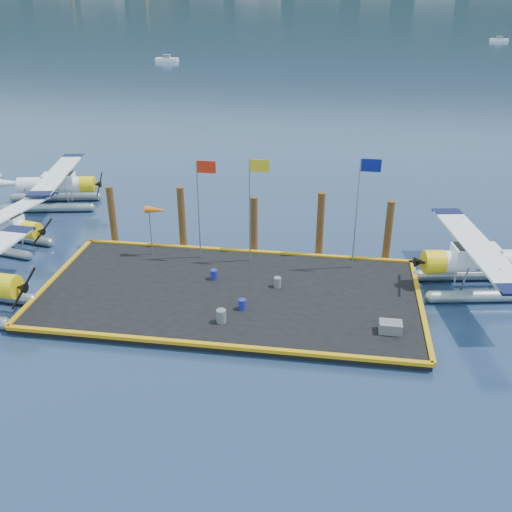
{
  "coord_description": "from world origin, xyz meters",
  "views": [
    {
      "loc": [
        5.28,
        -26.09,
        15.65
      ],
      "look_at": [
        1.13,
        2.0,
        1.62
      ],
      "focal_mm": 40.0,
      "sensor_mm": 36.0,
      "label": 1
    }
  ],
  "objects": [
    {
      "name": "piling_1",
      "position": [
        -4.0,
        5.4,
        2.1
      ],
      "size": [
        0.44,
        0.44,
        4.2
      ],
      "primitive_type": "cylinder",
      "color": "#462814",
      "rests_on": "ground"
    },
    {
      "name": "piling_2",
      "position": [
        0.5,
        5.4,
        1.9
      ],
      "size": [
        0.44,
        0.44,
        3.8
      ],
      "primitive_type": "cylinder",
      "color": "#462814",
      "rests_on": "ground"
    },
    {
      "name": "drum_2",
      "position": [
        2.48,
        0.89,
        0.68
      ],
      "size": [
        0.39,
        0.39,
        0.56
      ],
      "primitive_type": "cylinder",
      "color": "slate",
      "rests_on": "dock"
    },
    {
      "name": "dock_bumpers",
      "position": [
        0.0,
        0.0,
        0.49
      ],
      "size": [
        20.25,
        10.25,
        0.18
      ],
      "primitive_type": null,
      "color": "orange",
      "rests_on": "dock"
    },
    {
      "name": "flagpole_blue",
      "position": [
        6.7,
        3.8,
        4.69
      ],
      "size": [
        1.14,
        0.08,
        6.5
      ],
      "color": "#929199",
      "rests_on": "dock"
    },
    {
      "name": "flagpole_yellow",
      "position": [
        0.7,
        3.8,
        4.51
      ],
      "size": [
        1.14,
        0.08,
        6.2
      ],
      "color": "#929199",
      "rests_on": "dock"
    },
    {
      "name": "seaplane_c",
      "position": [
        -15.4,
        11.45,
        1.53
      ],
      "size": [
        9.08,
        9.92,
        3.51
      ],
      "rotation": [
        0.0,
        0.0,
        -1.39
      ],
      "color": "gray",
      "rests_on": "ground"
    },
    {
      "name": "ground",
      "position": [
        0.0,
        0.0,
        0.0
      ],
      "size": [
        4000.0,
        4000.0,
        0.0
      ],
      "primitive_type": "plane",
      "color": "navy",
      "rests_on": "ground"
    },
    {
      "name": "crate",
      "position": [
        8.27,
        -2.69,
        0.67
      ],
      "size": [
        1.08,
        0.72,
        0.54
      ],
      "primitive_type": "cube",
      "color": "slate",
      "rests_on": "dock"
    },
    {
      "name": "windsock",
      "position": [
        -5.03,
        3.8,
        3.23
      ],
      "size": [
        1.4,
        0.44,
        3.12
      ],
      "color": "#929199",
      "rests_on": "dock"
    },
    {
      "name": "seaplane_d",
      "position": [
        13.33,
        2.8,
        1.62
      ],
      "size": [
        9.64,
        10.54,
        3.73
      ],
      "rotation": [
        0.0,
        0.0,
        1.75
      ],
      "color": "gray",
      "rests_on": "ground"
    },
    {
      "name": "piling_4",
      "position": [
        8.5,
        5.4,
        2.0
      ],
      "size": [
        0.44,
        0.44,
        4.0
      ],
      "primitive_type": "cylinder",
      "color": "#462814",
      "rests_on": "ground"
    },
    {
      "name": "piling_3",
      "position": [
        4.5,
        5.4,
        2.15
      ],
      "size": [
        0.44,
        0.44,
        4.3
      ],
      "primitive_type": "cylinder",
      "color": "#462814",
      "rests_on": "ground"
    },
    {
      "name": "flagpole_red",
      "position": [
        -2.29,
        3.8,
        4.4
      ],
      "size": [
        1.14,
        0.08,
        6.0
      ],
      "color": "#929199",
      "rests_on": "dock"
    },
    {
      "name": "dock",
      "position": [
        0.0,
        0.0,
        0.2
      ],
      "size": [
        20.0,
        10.0,
        0.4
      ],
      "primitive_type": "cube",
      "color": "black",
      "rests_on": "ground"
    },
    {
      "name": "drum_1",
      "position": [
        0.97,
        -1.67,
        0.67
      ],
      "size": [
        0.39,
        0.39,
        0.55
      ],
      "primitive_type": "cylinder",
      "color": "navy",
      "rests_on": "dock"
    },
    {
      "name": "seaplane_b",
      "position": [
        -15.3,
        4.16,
        1.36
      ],
      "size": [
        8.12,
        8.86,
        3.13
      ],
      "rotation": [
        0.0,
        0.0,
        -1.76
      ],
      "color": "gray",
      "rests_on": "ground"
    },
    {
      "name": "piling_0",
      "position": [
        -8.5,
        5.4,
        2.0
      ],
      "size": [
        0.44,
        0.44,
        4.0
      ],
      "primitive_type": "cylinder",
      "color": "#462814",
      "rests_on": "ground"
    },
    {
      "name": "drum_5",
      "position": [
        -1.13,
        1.25,
        0.68
      ],
      "size": [
        0.4,
        0.4,
        0.56
      ],
      "primitive_type": "cylinder",
      "color": "navy",
      "rests_on": "dock"
    },
    {
      "name": "drum_3",
      "position": [
        0.16,
        -3.02,
        0.74
      ],
      "size": [
        0.48,
        0.48,
        0.67
      ],
      "primitive_type": "cylinder",
      "color": "slate",
      "rests_on": "dock"
    }
  ]
}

